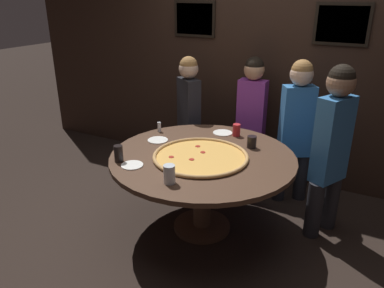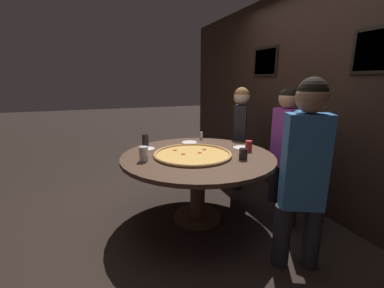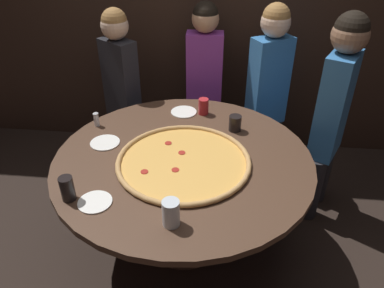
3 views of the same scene
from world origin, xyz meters
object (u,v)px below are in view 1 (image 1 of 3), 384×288
giant_pizza (201,156)px  diner_side_left (189,111)px  drink_cup_centre_back (236,130)px  white_plate_near_front (132,165)px  diner_far_right (332,143)px  drink_cup_near_right (169,174)px  white_plate_left_side (158,140)px  white_plate_beside_cup (223,133)px  drink_cup_by_shaker (252,142)px  diner_far_left (296,124)px  diner_centre_back (251,114)px  dining_table (203,169)px  condiment_shaker (159,127)px  drink_cup_beside_pizza (119,154)px

giant_pizza → diner_side_left: 1.14m
drink_cup_centre_back → white_plate_near_front: bearing=-115.4°
drink_cup_centre_back → diner_far_right: size_ratio=0.08×
drink_cup_centre_back → drink_cup_near_right: (-0.07, -1.13, 0.01)m
white_plate_left_side → white_plate_beside_cup: 0.66m
drink_cup_by_shaker → white_plate_beside_cup: bearing=150.4°
giant_pizza → drink_cup_near_right: size_ratio=5.72×
diner_far_left → white_plate_near_front: bearing=23.2°
white_plate_beside_cup → diner_centre_back: bearing=77.6°
dining_table → white_plate_near_front: 0.63m
white_plate_near_front → condiment_shaker: condiment_shaker is taller
giant_pizza → diner_centre_back: 1.14m
drink_cup_by_shaker → drink_cup_beside_pizza: (-0.86, -0.80, 0.02)m
drink_cup_beside_pizza → diner_side_left: 1.33m
drink_cup_centre_back → diner_far_left: bearing=36.0°
drink_cup_beside_pizza → drink_cup_near_right: bearing=-12.3°
drink_cup_by_shaker → condiment_shaker: drink_cup_by_shaker is taller
giant_pizza → drink_cup_by_shaker: drink_cup_by_shaker is taller
condiment_shaker → diner_side_left: 0.57m
drink_cup_by_shaker → drink_cup_beside_pizza: bearing=-137.2°
white_plate_beside_cup → drink_cup_near_right: bearing=-86.0°
drink_cup_centre_back → diner_far_left: diner_far_left is taller
diner_far_left → diner_centre_back: diner_far_left is taller
dining_table → diner_centre_back: (0.05, 1.08, 0.20)m
white_plate_left_side → diner_centre_back: 1.13m
diner_far_right → diner_centre_back: (-0.92, 0.60, -0.05)m
drink_cup_centre_back → drink_cup_beside_pizza: bearing=-122.0°
drink_cup_centre_back → white_plate_near_front: drink_cup_centre_back is taller
drink_cup_beside_pizza → diner_side_left: size_ratio=0.10×
giant_pizza → diner_far_left: bearing=60.5°
condiment_shaker → diner_side_left: bearing=87.5°
giant_pizza → diner_centre_back: diner_centre_back is taller
drink_cup_by_shaker → diner_far_right: bearing=10.7°
drink_cup_near_right → diner_side_left: size_ratio=0.10×
drink_cup_beside_pizza → giant_pizza: bearing=34.3°
white_plate_beside_cup → diner_side_left: diner_side_left is taller
dining_table → diner_centre_back: 1.10m
giant_pizza → diner_far_left: (0.56, 0.98, 0.08)m
dining_table → diner_far_left: diner_far_left is taller
dining_table → diner_far_right: (0.97, 0.48, 0.25)m
drink_cup_centre_back → white_plate_beside_cup: bearing=178.9°
diner_far_left → white_plate_beside_cup: bearing=-2.6°
drink_cup_beside_pizza → diner_far_left: bearing=50.7°
dining_table → white_plate_left_side: size_ratio=8.35×
drink_cup_beside_pizza → drink_cup_near_right: (0.56, -0.12, 0.00)m
white_plate_left_side → drink_cup_near_right: bearing=-51.2°
diner_far_right → condiment_shaker: bearing=-58.0°
giant_pizza → drink_cup_centre_back: drink_cup_centre_back is taller
white_plate_left_side → diner_side_left: bearing=97.0°
diner_side_left → diner_centre_back: size_ratio=0.99×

